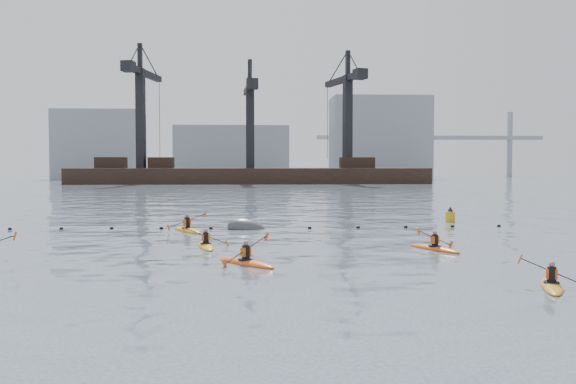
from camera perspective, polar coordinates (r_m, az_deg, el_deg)
The scene contains 11 objects.
ground at distance 15.09m, azimuth -5.42°, elevation -12.52°, with size 400.00×400.00×0.00m, color #394253.
float_line at distance 37.31m, azimuth -4.91°, elevation -3.39°, with size 33.24×0.73×0.24m.
barge_pier at distance 124.57m, azimuth -3.66°, elevation 1.69°, with size 72.00×19.30×29.50m.
skyline at distance 164.92m, azimuth -2.73°, elevation 4.48°, with size 141.00×28.00×22.00m.
kayaker_0 at distance 24.16m, azimuth -3.95°, elevation -6.51°, with size 2.61×2.99×1.30m.
kayaker_1 at distance 21.37m, azimuth 23.43°, elevation -7.96°, with size 1.97×3.00×1.14m.
kayaker_3 at distance 29.22m, azimuth -7.70°, elevation -4.95°, with size 2.16×3.20×1.19m.
kayaker_4 at distance 28.88m, azimuth 13.57°, elevation -5.08°, with size 2.01×3.10×1.19m.
kayaker_5 at distance 36.27m, azimuth -9.42°, elevation -3.46°, with size 2.33×3.53×1.29m.
mooring_buoy at distance 37.14m, azimuth -3.88°, elevation -3.46°, with size 2.43×1.43×1.21m, color #3C3F41.
nav_buoy at distance 43.00m, azimuth 14.94°, elevation -2.23°, with size 0.64×0.64×1.17m.
Camera 1 is at (0.55, -14.55, 3.94)m, focal length 38.00 mm.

